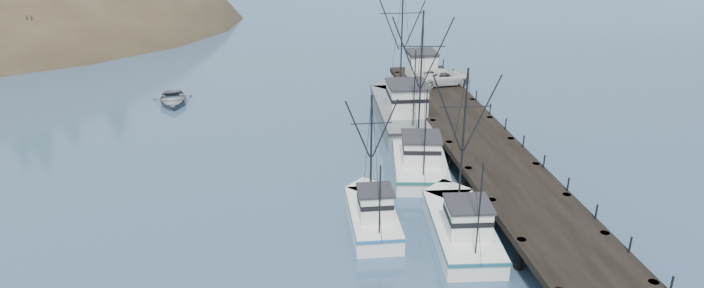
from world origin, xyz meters
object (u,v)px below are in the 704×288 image
at_px(pier_shed, 421,64).
at_px(motorboat, 173,104).
at_px(work_vessel, 402,111).
at_px(trawler_near, 461,225).
at_px(trawler_mid, 372,214).
at_px(pickup_truck, 444,77).
at_px(pier, 480,143).
at_px(trawler_far, 419,156).

bearing_deg(pier_shed, motorboat, 178.38).
bearing_deg(work_vessel, trawler_near, -91.97).
bearing_deg(work_vessel, trawler_mid, -108.26).
relative_size(trawler_mid, pier_shed, 2.89).
xyz_separation_m(pier_shed, motorboat, (-26.13, 0.74, -3.42)).
relative_size(trawler_near, pickup_truck, 2.01).
xyz_separation_m(pier, work_vessel, (-4.25, 9.83, -0.46)).
relative_size(trawler_mid, work_vessel, 0.58).
height_order(work_vessel, pier_shed, work_vessel).
bearing_deg(pickup_truck, trawler_far, 151.40).
bearing_deg(trawler_near, trawler_far, 90.27).
bearing_deg(pier, trawler_far, 178.38).
relative_size(trawler_far, pickup_truck, 2.24).
distance_m(pier, trawler_near, 12.11).
xyz_separation_m(work_vessel, pier_shed, (3.79, 8.17, 2.19)).
relative_size(pier, motorboat, 7.60).
bearing_deg(work_vessel, pickup_truck, 43.56).
bearing_deg(pickup_truck, trawler_near, 160.78).
xyz_separation_m(pier, pickup_truck, (1.24, 15.05, 1.10)).
bearing_deg(trawler_mid, pier_shed, 69.65).
height_order(trawler_near, pickup_truck, trawler_near).
height_order(pier, trawler_mid, trawler_mid).
xyz_separation_m(pier, motorboat, (-26.58, 18.74, -1.69)).
distance_m(trawler_mid, pickup_truck, 26.52).
xyz_separation_m(trawler_far, pickup_truck, (6.26, 14.90, 1.97)).
height_order(pier, trawler_far, trawler_far).
bearing_deg(trawler_near, pier_shed, 81.16).
relative_size(pier, trawler_far, 3.47).
xyz_separation_m(pier, trawler_far, (-5.02, 0.14, -0.87)).
bearing_deg(motorboat, trawler_mid, -66.49).
height_order(trawler_far, work_vessel, work_vessel).
relative_size(pier, work_vessel, 2.76).
height_order(pier, motorboat, pier).
xyz_separation_m(trawler_mid, work_vessel, (6.12, 18.54, 0.41)).
xyz_separation_m(trawler_near, motorboat, (-21.62, 29.75, -0.82)).
height_order(pickup_truck, motorboat, pickup_truck).
distance_m(work_vessel, motorboat, 24.08).
bearing_deg(trawler_far, motorboat, 139.23).
distance_m(trawler_far, pier_shed, 18.61).
bearing_deg(trawler_far, pickup_truck, 67.23).
distance_m(trawler_near, motorboat, 36.78).
bearing_deg(trawler_mid, trawler_far, 58.88).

